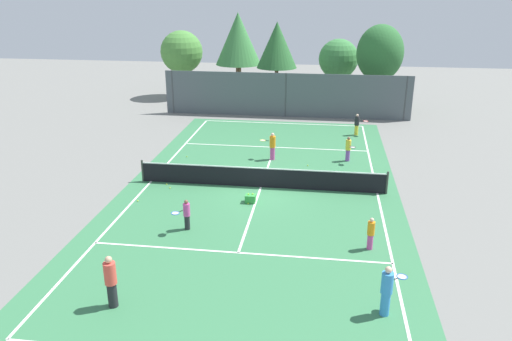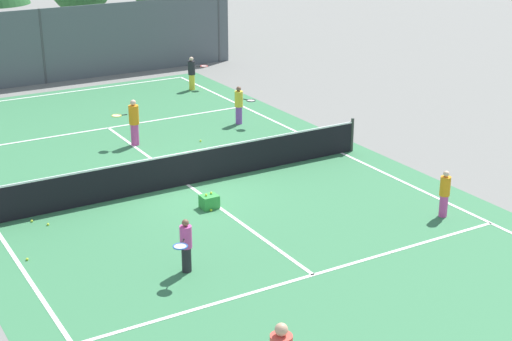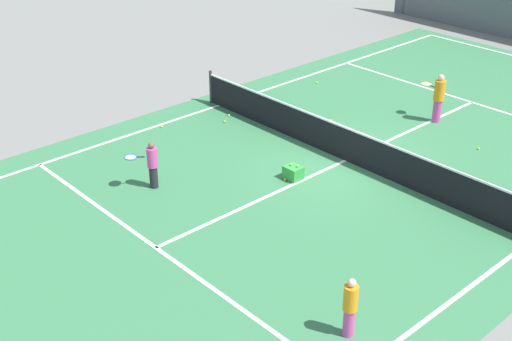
{
  "view_description": "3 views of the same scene",
  "coord_description": "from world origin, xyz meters",
  "views": [
    {
      "loc": [
        2.87,
        -22.35,
        9.19
      ],
      "look_at": [
        -0.08,
        -1.1,
        1.26
      ],
      "focal_mm": 35.4,
      "sensor_mm": 36.0,
      "label": 1
    },
    {
      "loc": [
        -8.95,
        -19.04,
        8.21
      ],
      "look_at": [
        1.44,
        -1.45,
        0.63
      ],
      "focal_mm": 54.78,
      "sensor_mm": 36.0,
      "label": 2
    },
    {
      "loc": [
        10.88,
        -13.34,
        8.56
      ],
      "look_at": [
        -0.02,
        -3.36,
        0.87
      ],
      "focal_mm": 48.17,
      "sensor_mm": 36.0,
      "label": 3
    }
  ],
  "objects": [
    {
      "name": "ground_plane",
      "position": [
        0.0,
        0.0,
        0.0
      ],
      "size": [
        80.0,
        80.0,
        0.0
      ],
      "primitive_type": "plane",
      "color": "slate"
    },
    {
      "name": "tennis_net",
      "position": [
        0.0,
        0.0,
        0.51
      ],
      "size": [
        11.9,
        0.1,
        1.1
      ],
      "color": "#333833",
      "rests_on": "ground_plane"
    },
    {
      "name": "tennis_ball_3",
      "position": [
        2.11,
        3.34,
        0.03
      ],
      "size": [
        0.07,
        0.07,
        0.07
      ],
      "primitive_type": "sphere",
      "color": "#CCE533",
      "rests_on": "ground_plane"
    },
    {
      "name": "ball_crate",
      "position": [
        -0.23,
        -1.84,
        0.18
      ],
      "size": [
        0.46,
        0.39,
        0.43
      ],
      "color": "green",
      "rests_on": "ground_plane"
    },
    {
      "name": "tennis_ball_4",
      "position": [
        -4.3,
        -0.77,
        0.03
      ],
      "size": [
        0.07,
        0.07,
        0.07
      ],
      "primitive_type": "sphere",
      "color": "#CCE533",
      "rests_on": "ground_plane"
    },
    {
      "name": "perimeter_fence",
      "position": [
        0.0,
        14.0,
        1.6
      ],
      "size": [
        18.0,
        0.12,
        3.2
      ],
      "color": "#515B60",
      "rests_on": "ground_plane"
    },
    {
      "name": "player_2",
      "position": [
        4.76,
        -5.43,
        0.65
      ],
      "size": [
        0.27,
        0.27,
        1.26
      ],
      "color": "#D14799",
      "rests_on": "ground_plane"
    },
    {
      "name": "court_surface",
      "position": [
        0.0,
        0.0,
        0.0
      ],
      "size": [
        13.0,
        25.0,
        0.01
      ],
      "color": "#387A4C",
      "rests_on": "ground_plane"
    },
    {
      "name": "player_0",
      "position": [
        4.26,
        4.49,
        0.72
      ],
      "size": [
        0.57,
        0.87,
        1.38
      ],
      "color": "purple",
      "rests_on": "ground_plane"
    },
    {
      "name": "player_1",
      "position": [
        -2.35,
        -4.82,
        0.66
      ],
      "size": [
        0.7,
        0.79,
        1.27
      ],
      "color": "#232328",
      "rests_on": "ground_plane"
    },
    {
      "name": "tennis_ball_1",
      "position": [
        -0.3,
        -2.07,
        0.03
      ],
      "size": [
        0.07,
        0.07,
        0.07
      ],
      "primitive_type": "sphere",
      "color": "#CCE533",
      "rests_on": "ground_plane"
    },
    {
      "name": "player_4",
      "position": [
        4.99,
        9.77,
        0.72
      ],
      "size": [
        0.88,
        0.43,
        1.39
      ],
      "color": "yellow",
      "rests_on": "ground_plane"
    },
    {
      "name": "tennis_ball_0",
      "position": [
        -5.28,
        -2.45,
        0.03
      ],
      "size": [
        0.07,
        0.07,
        0.07
      ],
      "primitive_type": "sphere",
      "color": "#CCE533",
      "rests_on": "ground_plane"
    },
    {
      "name": "tennis_ball_6",
      "position": [
        -4.59,
        -0.35,
        0.03
      ],
      "size": [
        0.07,
        0.07,
        0.07
      ],
      "primitive_type": "sphere",
      "color": "#CCE533",
      "rests_on": "ground_plane"
    },
    {
      "name": "player_5",
      "position": [
        0.09,
        4.16,
        0.8
      ],
      "size": [
        0.91,
        0.45,
        1.55
      ],
      "color": "#D14799",
      "rests_on": "ground_plane"
    },
    {
      "name": "tennis_ball_5",
      "position": [
        -2.1,
        1.74,
        0.03
      ],
      "size": [
        0.07,
        0.07,
        0.07
      ],
      "primitive_type": "sphere",
      "color": "#CCE533",
      "rests_on": "ground_plane"
    }
  ]
}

